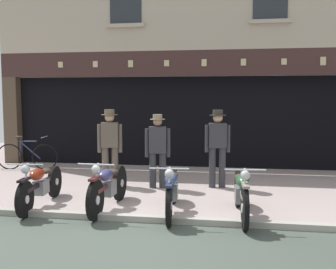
% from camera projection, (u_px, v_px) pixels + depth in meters
% --- Properties ---
extents(ground, '(23.09, 22.00, 0.18)m').
position_uv_depth(ground, '(134.00, 249.00, 5.42)').
color(ground, '#A49390').
extents(shop_facade, '(11.39, 4.42, 6.29)m').
position_uv_depth(shop_facade, '(193.00, 106.00, 13.11)').
color(shop_facade, black).
rests_on(shop_facade, ground).
extents(motorcycle_left, '(0.62, 2.04, 0.90)m').
position_uv_depth(motorcycle_left, '(40.00, 184.00, 7.31)').
color(motorcycle_left, black).
rests_on(motorcycle_left, ground).
extents(motorcycle_center_left, '(0.62, 2.00, 0.93)m').
position_uv_depth(motorcycle_center_left, '(108.00, 186.00, 7.11)').
color(motorcycle_center_left, black).
rests_on(motorcycle_center_left, ground).
extents(motorcycle_center, '(0.62, 2.04, 0.92)m').
position_uv_depth(motorcycle_center, '(172.00, 189.00, 6.88)').
color(motorcycle_center, black).
rests_on(motorcycle_center, ground).
extents(motorcycle_center_right, '(0.62, 2.00, 0.93)m').
position_uv_depth(motorcycle_center_right, '(241.00, 192.00, 6.65)').
color(motorcycle_center_right, black).
rests_on(motorcycle_center_right, ground).
extents(salesman_left, '(0.55, 0.37, 1.73)m').
position_uv_depth(salesman_left, '(110.00, 143.00, 9.08)').
color(salesman_left, brown).
rests_on(salesman_left, ground).
extents(shopkeeper_center, '(0.55, 0.33, 1.63)m').
position_uv_depth(shopkeeper_center, '(158.00, 148.00, 8.79)').
color(shopkeeper_center, '#2D2D33').
rests_on(shopkeeper_center, ground).
extents(salesman_right, '(0.55, 0.36, 1.73)m').
position_uv_depth(salesman_right, '(217.00, 144.00, 8.83)').
color(salesman_right, '#2D2D33').
rests_on(salesman_right, ground).
extents(advert_board_near, '(0.83, 0.03, 1.03)m').
position_uv_depth(advert_board_near, '(100.00, 107.00, 11.94)').
color(advert_board_near, beige).
extents(advert_board_far, '(0.72, 0.03, 1.06)m').
position_uv_depth(advert_board_far, '(66.00, 106.00, 12.11)').
color(advert_board_far, beige).
extents(leaning_bicycle, '(1.73, 0.50, 0.96)m').
position_uv_depth(leaning_bicycle, '(27.00, 156.00, 11.12)').
color(leaning_bicycle, black).
rests_on(leaning_bicycle, ground).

